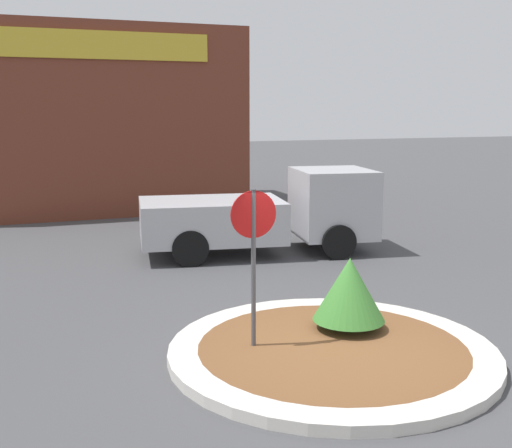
# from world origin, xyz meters

# --- Properties ---
(ground_plane) EXTENTS (120.00, 120.00, 0.00)m
(ground_plane) POSITION_xyz_m (0.00, 0.00, 0.00)
(ground_plane) COLOR #474749
(traffic_island) EXTENTS (4.95, 4.95, 0.17)m
(traffic_island) POSITION_xyz_m (0.00, 0.00, 0.08)
(traffic_island) COLOR beige
(traffic_island) RESTS_ON ground_plane
(stop_sign) EXTENTS (0.70, 0.07, 2.55)m
(stop_sign) POSITION_xyz_m (-1.10, 0.46, 1.77)
(stop_sign) COLOR #4C4C51
(stop_sign) RESTS_ON ground_plane
(island_shrub) EXTENTS (1.17, 1.17, 1.18)m
(island_shrub) POSITION_xyz_m (0.61, 0.61, 0.83)
(island_shrub) COLOR brown
(island_shrub) RESTS_ON traffic_island
(utility_truck) EXTENTS (6.21, 3.14, 2.14)m
(utility_truck) POSITION_xyz_m (1.72, 6.92, 1.05)
(utility_truck) COLOR #B2B2B7
(utility_truck) RESTS_ON ground_plane
(storefront_building) EXTENTS (10.40, 6.07, 6.53)m
(storefront_building) POSITION_xyz_m (-1.53, 16.61, 3.27)
(storefront_building) COLOR brown
(storefront_building) RESTS_ON ground_plane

